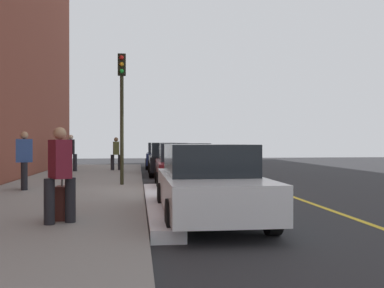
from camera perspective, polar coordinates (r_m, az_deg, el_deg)
ground_plane at (r=14.07m, az=-2.22°, el=-6.09°), size 56.00×56.00×0.00m
sidewalk at (r=14.17m, az=-15.71°, el=-5.75°), size 28.00×4.60×0.15m
lane_stripe_centre at (r=14.69m, az=10.39°, el=-5.81°), size 28.00×0.14×0.01m
snow_bank_curb at (r=10.51m, az=-4.44°, el=-7.66°), size 7.48×0.56×0.22m
parked_car_navy at (r=26.04m, az=-3.87°, el=-1.48°), size 4.32×2.02×1.51m
parked_car_black at (r=20.85m, az=-3.05°, el=-1.92°), size 4.68×1.94×1.51m
parked_car_maroon at (r=15.05m, az=-1.10°, el=-2.77°), size 4.70×1.97×1.51m
parked_car_white at (r=8.76m, az=2.18°, el=-4.99°), size 4.46×1.91×1.51m
pedestrian_olive_coat at (r=22.34m, az=-9.76°, el=-1.10°), size 0.47×0.54×1.63m
pedestrian_blue_coat at (r=13.98m, az=-20.82°, el=-1.76°), size 0.56×0.52×1.72m
pedestrian_burgundy_coat at (r=7.99m, az=-16.67°, el=-3.49°), size 0.53×0.51×1.67m
pedestrian_black_coat at (r=21.98m, az=-15.36°, el=-0.97°), size 0.47×0.58×1.75m
traffic_light_pole at (r=14.85m, az=-9.04°, el=6.10°), size 0.35×0.26×4.31m
rolling_suitcase at (r=8.40m, az=-16.41°, el=-7.29°), size 0.34×0.22×0.97m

